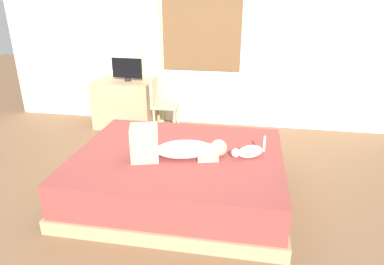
# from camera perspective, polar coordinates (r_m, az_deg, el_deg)

# --- Properties ---
(ground_plane) EXTENTS (16.00, 16.00, 0.00)m
(ground_plane) POSITION_cam_1_polar(r_m,az_deg,el_deg) (3.63, -4.28, -10.58)
(ground_plane) COLOR brown
(back_wall_with_window) EXTENTS (6.40, 0.14, 2.90)m
(back_wall_with_window) POSITION_cam_1_polar(r_m,az_deg,el_deg) (5.34, 1.48, 16.69)
(back_wall_with_window) COLOR silver
(back_wall_with_window) RESTS_ON ground
(bed) EXTENTS (2.13, 1.72, 0.48)m
(bed) POSITION_cam_1_polar(r_m,az_deg,el_deg) (3.53, -2.18, -7.05)
(bed) COLOR #997A56
(bed) RESTS_ON ground
(person_lying) EXTENTS (0.94, 0.47, 0.34)m
(person_lying) POSITION_cam_1_polar(r_m,az_deg,el_deg) (3.27, -3.05, -2.47)
(person_lying) COLOR silver
(person_lying) RESTS_ON bed
(cat) EXTENTS (0.33, 0.22, 0.21)m
(cat) POSITION_cam_1_polar(r_m,az_deg,el_deg) (3.33, 9.52, -3.22)
(cat) COLOR silver
(cat) RESTS_ON bed
(desk) EXTENTS (0.90, 0.56, 0.74)m
(desk) POSITION_cam_1_polar(r_m,az_deg,el_deg) (5.46, -11.28, 4.81)
(desk) COLOR #997A56
(desk) RESTS_ON ground
(tv_monitor) EXTENTS (0.48, 0.10, 0.35)m
(tv_monitor) POSITION_cam_1_polar(r_m,az_deg,el_deg) (5.30, -10.91, 10.48)
(tv_monitor) COLOR black
(tv_monitor) RESTS_ON desk
(cup) EXTENTS (0.07, 0.07, 0.09)m
(cup) POSITION_cam_1_polar(r_m,az_deg,el_deg) (5.46, -8.62, 9.49)
(cup) COLOR white
(cup) RESTS_ON desk
(chair_by_desk) EXTENTS (0.40, 0.40, 0.86)m
(chair_by_desk) POSITION_cam_1_polar(r_m,az_deg,el_deg) (5.01, -5.27, 5.24)
(chair_by_desk) COLOR tan
(chair_by_desk) RESTS_ON ground
(curtain_left) EXTENTS (0.44, 0.06, 2.38)m
(curtain_left) POSITION_cam_1_polar(r_m,az_deg,el_deg) (5.44, -7.54, 13.85)
(curtain_left) COLOR #ADCC75
(curtain_left) RESTS_ON ground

